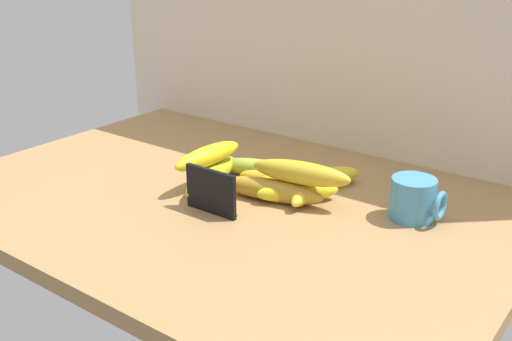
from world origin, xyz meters
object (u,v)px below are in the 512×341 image
(banana_4, at_px, (274,183))
(banana_8, at_px, (208,156))
(banana_6, at_px, (212,176))
(banana_2, at_px, (298,192))
(banana_3, at_px, (276,176))
(chalkboard_sign, at_px, (211,193))
(banana_0, at_px, (312,187))
(banana_5, at_px, (272,190))
(banana_9, at_px, (301,173))
(banana_1, at_px, (260,168))
(coffee_mug, at_px, (414,199))
(banana_7, at_px, (325,178))

(banana_4, bearing_deg, banana_8, -158.74)
(banana_6, distance_m, banana_8, 0.04)
(banana_2, distance_m, banana_3, 0.09)
(banana_3, bearing_deg, banana_2, -28.02)
(chalkboard_sign, xyz_separation_m, banana_3, (0.02, 0.17, -0.02))
(banana_4, xyz_separation_m, banana_6, (-0.12, -0.05, 0.00))
(banana_0, height_order, banana_3, banana_3)
(banana_3, relative_size, banana_5, 0.79)
(banana_0, relative_size, banana_8, 1.05)
(banana_0, distance_m, banana_9, 0.06)
(banana_1, height_order, banana_9, banana_9)
(coffee_mug, height_order, banana_2, coffee_mug)
(banana_2, bearing_deg, banana_7, 85.78)
(chalkboard_sign, height_order, coffee_mug, chalkboard_sign)
(banana_2, xyz_separation_m, banana_4, (-0.06, 0.01, 0.00))
(coffee_mug, distance_m, banana_1, 0.34)
(banana_1, bearing_deg, banana_0, -8.73)
(banana_6, bearing_deg, coffee_mug, 14.38)
(banana_9, bearing_deg, banana_7, 91.12)
(banana_4, bearing_deg, banana_5, -61.70)
(coffee_mug, bearing_deg, banana_8, -165.76)
(banana_9, bearing_deg, banana_0, 91.95)
(chalkboard_sign, height_order, banana_1, chalkboard_sign)
(chalkboard_sign, distance_m, coffee_mug, 0.36)
(banana_4, distance_m, banana_8, 0.14)
(chalkboard_sign, bearing_deg, banana_3, 82.91)
(banana_2, distance_m, banana_7, 0.09)
(banana_4, height_order, banana_5, banana_5)
(chalkboard_sign, xyz_separation_m, banana_0, (0.11, 0.17, -0.02))
(banana_2, xyz_separation_m, banana_5, (-0.04, -0.02, 0.00))
(banana_4, bearing_deg, banana_1, 145.31)
(coffee_mug, bearing_deg, banana_4, -169.31)
(banana_0, relative_size, banana_4, 1.17)
(banana_1, relative_size, banana_2, 1.29)
(banana_8, bearing_deg, banana_7, 33.32)
(banana_0, distance_m, banana_5, 0.08)
(banana_9, bearing_deg, banana_6, -170.00)
(banana_3, height_order, banana_8, banana_8)
(banana_2, height_order, banana_6, banana_6)
(banana_5, bearing_deg, banana_7, 66.92)
(coffee_mug, xyz_separation_m, banana_7, (-0.20, 0.03, -0.02))
(coffee_mug, relative_size, banana_4, 0.59)
(chalkboard_sign, relative_size, banana_7, 0.70)
(banana_1, relative_size, banana_7, 1.29)
(banana_0, height_order, banana_6, banana_6)
(banana_1, relative_size, banana_3, 1.26)
(chalkboard_sign, bearing_deg, banana_5, 61.74)
(banana_1, height_order, banana_8, banana_8)
(coffee_mug, bearing_deg, banana_3, -176.18)
(banana_4, xyz_separation_m, banana_8, (-0.13, -0.05, 0.04))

